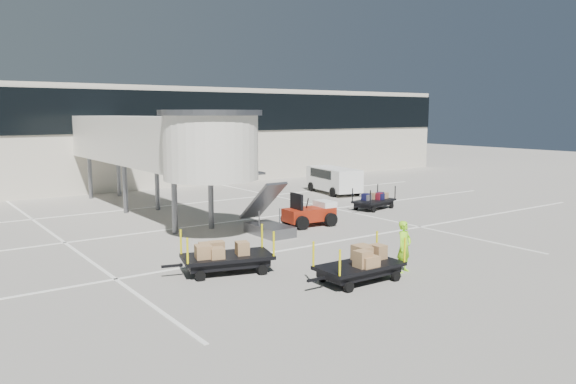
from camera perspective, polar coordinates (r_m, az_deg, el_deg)
name	(u,v)px	position (r m, az deg, el deg)	size (l,w,h in m)	color
ground	(361,251)	(24.46, 7.43, -5.96)	(140.00, 140.00, 0.00)	#A49F93
lane_markings	(238,219)	(31.43, -5.15, -2.78)	(40.00, 30.00, 0.02)	white
terminal	(117,134)	(49.90, -17.01, 5.62)	(64.00, 12.11, 15.20)	beige
jet_bridge	(158,142)	(32.08, -13.04, 4.96)	(5.70, 20.40, 6.03)	silver
baggage_tug	(310,213)	(29.55, 2.28, -2.19)	(2.81, 1.93, 1.77)	maroon
suitcase_cart	(375,201)	(35.06, 8.82, -0.91)	(3.61, 2.01, 1.39)	black
box_cart_near	(358,265)	(20.00, 7.08, -7.38)	(3.86, 1.60, 1.51)	black
box_cart_far	(229,256)	(21.09, -6.05, -6.53)	(4.14, 2.49, 1.59)	black
ground_worker	(404,247)	(21.36, 11.72, -5.45)	(0.70, 0.46, 1.93)	#91F219
minivan	(333,178)	(41.63, 4.57, 1.43)	(2.86, 5.23, 1.88)	white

